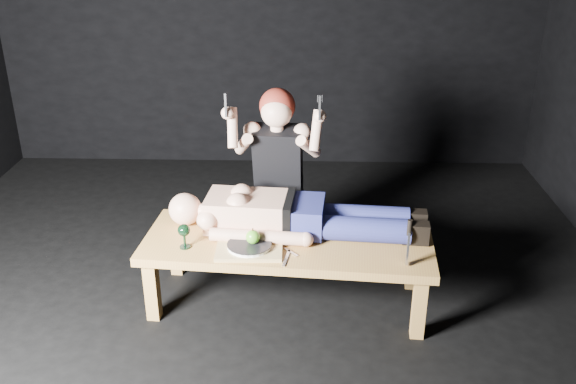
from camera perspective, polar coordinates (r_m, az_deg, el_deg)
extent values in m
plane|color=black|center=(4.07, -3.72, -10.19)|extent=(5.00, 5.00, 0.00)
plane|color=black|center=(5.90, -1.85, 16.53)|extent=(5.00, 0.00, 5.00)
cube|color=#A17A39|center=(3.98, -0.02, -7.21)|extent=(1.82, 0.81, 0.45)
cube|color=tan|center=(3.75, -3.53, -5.16)|extent=(0.40, 0.29, 0.02)
cylinder|color=white|center=(3.74, -3.53, -4.87)|extent=(0.27, 0.27, 0.02)
sphere|color=#4EA21C|center=(3.72, -3.20, -4.10)|extent=(0.08, 0.08, 0.08)
cube|color=#B2B2B7|center=(3.74, -6.47, -5.54)|extent=(0.02, 0.19, 0.01)
cube|color=#B2B2B7|center=(3.66, -0.14, -6.02)|extent=(0.05, 0.19, 0.01)
cube|color=#B2B2B7|center=(3.75, -0.04, -5.30)|extent=(0.13, 0.15, 0.01)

